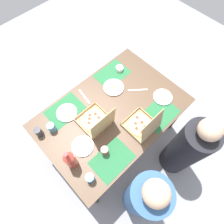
# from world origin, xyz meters

# --- Properties ---
(ground_plane) EXTENTS (6.00, 6.00, 0.00)m
(ground_plane) POSITION_xyz_m (0.00, 0.00, 0.00)
(ground_plane) COLOR gray
(dining_table) EXTENTS (1.46, 0.99, 0.73)m
(dining_table) POSITION_xyz_m (0.00, 0.00, 0.62)
(dining_table) COLOR #3F3328
(dining_table) RESTS_ON ground_plane
(placemat_near_left) EXTENTS (0.36, 0.26, 0.00)m
(placemat_near_left) POSITION_xyz_m (-0.33, -0.34, 0.73)
(placemat_near_left) COLOR #236638
(placemat_near_left) RESTS_ON dining_table
(placemat_near_right) EXTENTS (0.36, 0.26, 0.00)m
(placemat_near_right) POSITION_xyz_m (0.33, -0.34, 0.73)
(placemat_near_right) COLOR #236638
(placemat_near_right) RESTS_ON dining_table
(placemat_far_left) EXTENTS (0.36, 0.26, 0.00)m
(placemat_far_left) POSITION_xyz_m (-0.33, 0.34, 0.73)
(placemat_far_left) COLOR #236638
(placemat_far_left) RESTS_ON dining_table
(placemat_far_right) EXTENTS (0.36, 0.26, 0.00)m
(placemat_far_right) POSITION_xyz_m (0.33, 0.34, 0.73)
(placemat_far_right) COLOR #236638
(placemat_far_right) RESTS_ON dining_table
(pizza_box_edge_far) EXTENTS (0.28, 0.30, 0.31)m
(pizza_box_edge_far) POSITION_xyz_m (0.19, -0.02, 0.77)
(pizza_box_edge_far) COLOR tan
(pizza_box_edge_far) RESTS_ON dining_table
(pizza_box_center) EXTENTS (0.27, 0.27, 0.30)m
(pizza_box_center) POSITION_xyz_m (-0.09, 0.32, 0.77)
(pizza_box_center) COLOR tan
(pizza_box_center) RESTS_ON dining_table
(plate_far_right) EXTENTS (0.20, 0.20, 0.03)m
(plate_far_right) POSITION_xyz_m (-0.50, 0.24, 0.74)
(plate_far_right) COLOR white
(plate_far_right) RESTS_ON dining_table
(plate_near_left) EXTENTS (0.22, 0.22, 0.03)m
(plate_near_left) POSITION_xyz_m (-0.21, -0.20, 0.74)
(plate_near_left) COLOR white
(plate_near_left) RESTS_ON dining_table
(plate_near_right) EXTENTS (0.21, 0.21, 0.03)m
(plate_near_right) POSITION_xyz_m (0.33, -0.30, 0.74)
(plate_near_right) COLOR white
(plate_near_right) RESTS_ON dining_table
(plate_far_left) EXTENTS (0.20, 0.20, 0.02)m
(plate_far_left) POSITION_xyz_m (0.44, 0.07, 0.73)
(plate_far_left) COLOR white
(plate_far_left) RESTS_ON dining_table
(soda_bottle) EXTENTS (0.09, 0.09, 0.32)m
(soda_bottle) POSITION_xyz_m (0.60, 0.13, 0.86)
(soda_bottle) COLOR #B2382D
(soda_bottle) RESTS_ON dining_table
(cup_red) EXTENTS (0.07, 0.07, 0.10)m
(cup_red) POSITION_xyz_m (0.65, -0.30, 0.78)
(cup_red) COLOR #333338
(cup_red) RESTS_ON dining_table
(cup_dark) EXTENTS (0.07, 0.07, 0.10)m
(cup_dark) POSITION_xyz_m (0.54, -0.26, 0.77)
(cup_dark) COLOR teal
(cup_dark) RESTS_ON dining_table
(cup_clear_left) EXTENTS (0.07, 0.07, 0.10)m
(cup_clear_left) POSITION_xyz_m (0.57, 0.33, 0.78)
(cup_clear_left) COLOR teal
(cup_clear_left) RESTS_ON dining_table
(cup_spare) EXTENTS (0.07, 0.07, 0.10)m
(cup_spare) POSITION_xyz_m (0.33, 0.25, 0.77)
(cup_spare) COLOR #BF4742
(cup_spare) RESTS_ON dining_table
(condiment_bowl) EXTENTS (0.08, 0.08, 0.04)m
(condiment_bowl) POSITION_xyz_m (-0.43, -0.33, 0.75)
(condiment_bowl) COLOR white
(condiment_bowl) RESTS_ON dining_table
(knife_by_far_right) EXTENTS (0.17, 0.15, 0.00)m
(knife_by_far_right) POSITION_xyz_m (-0.38, 0.00, 0.73)
(knife_by_far_right) COLOR #B7B7BC
(knife_by_far_right) RESTS_ON dining_table
(knife_by_far_left) EXTENTS (0.05, 0.21, 0.00)m
(knife_by_far_left) POSITION_xyz_m (0.08, -0.33, 0.73)
(knife_by_far_left) COLOR #B7B7BC
(knife_by_far_left) RESTS_ON dining_table
(diner_left_seat) EXTENTS (0.32, 0.32, 1.15)m
(diner_left_seat) POSITION_xyz_m (-0.33, 0.75, 0.51)
(diner_left_seat) COLOR black
(diner_left_seat) RESTS_ON ground_plane
(diner_right_seat) EXTENTS (0.32, 0.32, 1.20)m
(diner_right_seat) POSITION_xyz_m (0.33, 0.75, 0.54)
(diner_right_seat) COLOR #33598C
(diner_right_seat) RESTS_ON ground_plane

